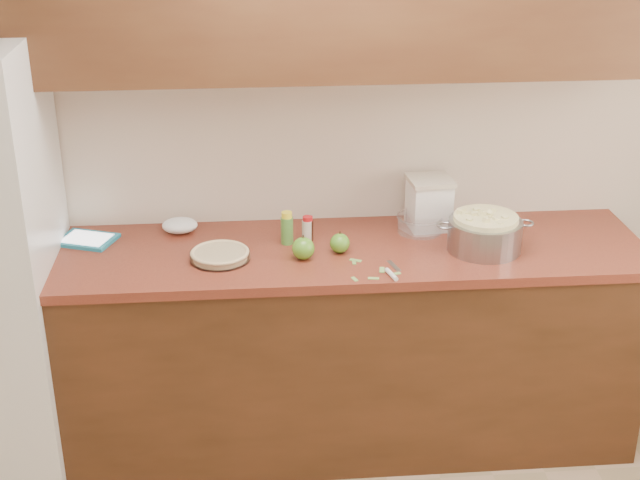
{
  "coord_description": "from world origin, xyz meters",
  "views": [
    {
      "loc": [
        -0.31,
        -1.84,
        2.42
      ],
      "look_at": [
        -0.03,
        1.43,
        0.98
      ],
      "focal_mm": 50.0,
      "sensor_mm": 36.0,
      "label": 1
    }
  ],
  "objects": [
    {
      "name": "room_shell",
      "position": [
        0.0,
        0.0,
        1.3
      ],
      "size": [
        3.6,
        3.6,
        3.6
      ],
      "color": "tan",
      "rests_on": "ground"
    },
    {
      "name": "counter_run",
      "position": [
        0.0,
        1.48,
        0.46
      ],
      "size": [
        2.64,
        0.68,
        0.92
      ],
      "color": "#4E2916",
      "rests_on": "ground"
    },
    {
      "name": "pie",
      "position": [
        -0.43,
        1.4,
        0.94
      ],
      "size": [
        0.24,
        0.24,
        0.04
      ],
      "rotation": [
        0.0,
        0.0,
        -0.25
      ],
      "color": "silver",
      "rests_on": "counter_run"
    },
    {
      "name": "colander",
      "position": [
        0.64,
        1.41,
        0.99
      ],
      "size": [
        0.4,
        0.3,
        0.15
      ],
      "rotation": [
        0.0,
        0.0,
        -0.0
      ],
      "color": "gray",
      "rests_on": "counter_run"
    },
    {
      "name": "flour_canister",
      "position": [
        0.46,
        1.66,
        1.03
      ],
      "size": [
        0.2,
        0.2,
        0.22
      ],
      "rotation": [
        0.0,
        0.0,
        0.09
      ],
      "color": "white",
      "rests_on": "counter_run"
    },
    {
      "name": "tablet",
      "position": [
        -0.99,
        1.63,
        0.93
      ],
      "size": [
        0.27,
        0.24,
        0.02
      ],
      "rotation": [
        0.0,
        0.0,
        -0.36
      ],
      "color": "teal",
      "rests_on": "counter_run"
    },
    {
      "name": "paring_knife",
      "position": [
        0.23,
        1.2,
        0.93
      ],
      "size": [
        0.07,
        0.19,
        0.02
      ],
      "rotation": [
        0.0,
        0.0,
        0.26
      ],
      "color": "gray",
      "rests_on": "counter_run"
    },
    {
      "name": "lemon_bottle",
      "position": [
        -0.16,
        1.54,
        0.99
      ],
      "size": [
        0.05,
        0.05,
        0.14
      ],
      "rotation": [
        0.0,
        0.0,
        0.3
      ],
      "color": "#4C8C38",
      "rests_on": "counter_run"
    },
    {
      "name": "cinnamon_shaker",
      "position": [
        -0.07,
        1.56,
        0.97
      ],
      "size": [
        0.04,
        0.04,
        0.11
      ],
      "rotation": [
        0.0,
        0.0,
        -0.06
      ],
      "color": "beige",
      "rests_on": "counter_run"
    },
    {
      "name": "vanilla_bottle",
      "position": [
        -0.07,
        1.56,
        0.97
      ],
      "size": [
        0.04,
        0.04,
        0.11
      ],
      "rotation": [
        0.0,
        0.0,
        0.36
      ],
      "color": "black",
      "rests_on": "counter_run"
    },
    {
      "name": "mixing_bowl",
      "position": [
        0.41,
        1.62,
        0.96
      ],
      "size": [
        0.2,
        0.2,
        0.08
      ],
      "rotation": [
        0.0,
        0.0,
        -0.13
      ],
      "color": "silver",
      "rests_on": "counter_run"
    },
    {
      "name": "paper_towel",
      "position": [
        -0.61,
        1.69,
        0.95
      ],
      "size": [
        0.17,
        0.15,
        0.06
      ],
      "primitive_type": "ellipsoid",
      "rotation": [
        0.0,
        0.0,
        -0.16
      ],
      "color": "white",
      "rests_on": "counter_run"
    },
    {
      "name": "apple_left",
      "position": [
        -0.1,
        1.38,
        0.97
      ],
      "size": [
        0.09,
        0.09,
        0.1
      ],
      "color": "#529325",
      "rests_on": "counter_run"
    },
    {
      "name": "apple_center",
      "position": [
        0.05,
        1.43,
        0.96
      ],
      "size": [
        0.08,
        0.08,
        0.09
      ],
      "color": "#529325",
      "rests_on": "counter_run"
    },
    {
      "name": "peel_a",
      "position": [
        0.08,
        1.18,
        0.92
      ],
      "size": [
        0.03,
        0.04,
        0.0
      ],
      "primitive_type": "cube",
      "rotation": [
        0.0,
        0.0,
        -1.24
      ],
      "color": "#86BD5C",
      "rests_on": "counter_run"
    },
    {
      "name": "peel_b",
      "position": [
        0.2,
        1.25,
        0.92
      ],
      "size": [
        0.03,
        0.05,
        0.0
      ],
      "primitive_type": "cube",
      "rotation": [
        0.0,
        0.0,
        1.41
      ],
      "color": "#86BD5C",
      "rests_on": "counter_run"
    },
    {
      "name": "peel_c",
      "position": [
        0.24,
        1.21,
        0.92
      ],
      "size": [
        0.04,
        0.03,
        0.0
      ],
      "primitive_type": "cube",
      "rotation": [
        0.0,
        0.0,
        0.35
      ],
      "color": "#86BD5C",
      "rests_on": "counter_run"
    },
    {
      "name": "peel_d",
      "position": [
        0.1,
        1.35,
        0.92
      ],
      "size": [
        0.05,
        0.04,
        0.0
      ],
      "primitive_type": "cube",
      "rotation": [
        0.0,
        0.0,
        -0.45
      ],
      "color": "#86BD5C",
      "rests_on": "counter_run"
    },
    {
      "name": "peel_e",
      "position": [
        0.15,
        1.18,
        0.92
      ],
      "size": [
        0.04,
        0.02,
        0.0
      ],
      "primitive_type": "cube",
      "rotation": [
        0.0,
        0.0,
        -0.16
      ],
      "color": "#86BD5C",
      "rests_on": "counter_run"
    },
    {
      "name": "peel_f",
      "position": [
        0.1,
        1.33,
        0.92
      ],
      "size": [
        0.02,
        0.04,
        0.0
      ],
      "primitive_type": "cube",
      "rotation": [
        0.0,
        0.0,
        1.54
      ],
      "color": "#86BD5C",
      "rests_on": "counter_run"
    }
  ]
}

